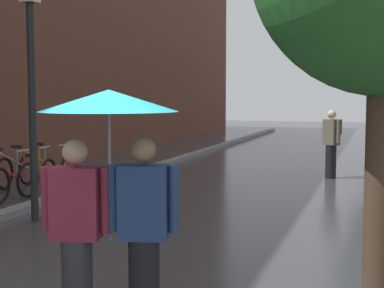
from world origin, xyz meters
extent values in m
cube|color=slate|center=(-3.20, 10.00, 0.06)|extent=(0.30, 36.00, 0.12)
cylinder|color=#473323|center=(2.60, 1.60, 1.15)|extent=(0.29, 0.29, 2.31)
cylinder|color=#473323|center=(2.63, 5.65, 1.26)|extent=(0.31, 0.31, 2.53)
cylinder|color=#473323|center=(2.69, 9.38, 1.34)|extent=(0.24, 0.24, 2.67)
cylinder|color=#473323|center=(2.62, 13.27, 1.30)|extent=(0.31, 0.31, 2.60)
ellipsoid|color=#387533|center=(2.62, 13.27, 3.64)|extent=(2.71, 2.71, 2.77)
cylinder|color=#473323|center=(2.62, 20.97, 1.48)|extent=(0.25, 0.25, 2.96)
ellipsoid|color=#235623|center=(2.62, 20.97, 4.03)|extent=(2.40, 2.40, 2.86)
torus|color=black|center=(-3.93, 5.46, 0.35)|extent=(0.08, 0.70, 0.70)
cylinder|color=red|center=(-4.54, 5.48, 0.55)|extent=(0.88, 0.06, 0.43)
cylinder|color=red|center=(-4.01, 5.47, 0.64)|extent=(0.04, 0.04, 0.58)
cylinder|color=#9E9EA3|center=(-4.01, 5.47, 0.93)|extent=(0.04, 0.46, 0.03)
torus|color=black|center=(-3.93, 6.20, 0.35)|extent=(0.15, 0.70, 0.70)
torus|color=black|center=(-4.94, 6.07, 0.35)|extent=(0.15, 0.70, 0.70)
cylinder|color=slate|center=(-4.54, 6.12, 0.55)|extent=(0.88, 0.15, 0.43)
cylinder|color=slate|center=(-4.64, 6.11, 0.62)|extent=(0.04, 0.04, 0.55)
cube|color=black|center=(-4.64, 6.11, 0.93)|extent=(0.23, 0.13, 0.06)
cylinder|color=slate|center=(-4.01, 6.19, 0.64)|extent=(0.04, 0.04, 0.58)
cylinder|color=#9E9EA3|center=(-4.01, 6.19, 0.93)|extent=(0.09, 0.46, 0.03)
torus|color=black|center=(-3.86, 6.85, 0.35)|extent=(0.09, 0.70, 0.70)
torus|color=black|center=(-4.88, 6.81, 0.35)|extent=(0.09, 0.70, 0.70)
cylinder|color=orange|center=(-4.47, 6.82, 0.55)|extent=(0.88, 0.07, 0.43)
cylinder|color=orange|center=(-4.58, 6.82, 0.62)|extent=(0.04, 0.04, 0.55)
cube|color=black|center=(-4.58, 6.82, 0.93)|extent=(0.22, 0.11, 0.06)
cylinder|color=orange|center=(-3.94, 6.85, 0.64)|extent=(0.04, 0.04, 0.58)
cylinder|color=#9E9EA3|center=(-3.94, 6.85, 0.93)|extent=(0.05, 0.46, 0.03)
cylinder|color=#2D2D33|center=(0.21, 0.26, 0.40)|extent=(0.26, 0.26, 0.81)
cube|color=maroon|center=(0.21, 0.26, 1.11)|extent=(0.44, 0.31, 0.61)
sphere|color=tan|center=(0.21, 0.26, 1.54)|extent=(0.21, 0.21, 0.21)
cylinder|color=maroon|center=(-0.04, 0.20, 1.14)|extent=(0.09, 0.09, 0.54)
cylinder|color=maroon|center=(0.45, 0.32, 1.14)|extent=(0.09, 0.09, 0.54)
cylinder|color=black|center=(0.76, 0.39, 0.41)|extent=(0.26, 0.26, 0.82)
cube|color=navy|center=(0.76, 0.39, 1.13)|extent=(0.44, 0.31, 0.62)
sphere|color=#9E7051|center=(0.76, 0.39, 1.56)|extent=(0.21, 0.21, 0.21)
cylinder|color=navy|center=(0.52, 0.33, 1.16)|extent=(0.09, 0.09, 0.55)
cylinder|color=navy|center=(1.01, 0.45, 1.16)|extent=(0.09, 0.09, 0.55)
cylinder|color=#9E9EA3|center=(0.48, 0.34, 1.34)|extent=(0.02, 0.02, 1.09)
cone|color=#1EB2C6|center=(0.48, 0.34, 1.96)|extent=(1.15, 1.15, 0.18)
cylinder|color=black|center=(-2.60, 3.75, 1.72)|extent=(0.12, 0.12, 3.44)
cylinder|color=black|center=(1.50, 10.01, 0.41)|extent=(0.26, 0.26, 0.82)
cube|color=#665B4C|center=(1.50, 10.01, 1.12)|extent=(0.44, 0.44, 0.61)
sphere|color=beige|center=(1.50, 10.01, 1.55)|extent=(0.21, 0.21, 0.21)
cylinder|color=#665B4C|center=(1.68, 9.84, 1.15)|extent=(0.09, 0.09, 0.55)
cylinder|color=#665B4C|center=(1.32, 10.19, 1.15)|extent=(0.09, 0.09, 0.55)
cube|color=#592D19|center=(1.60, 10.11, 1.25)|extent=(0.28, 0.28, 0.36)
camera|label=1|loc=(2.57, -3.74, 2.00)|focal=51.96mm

